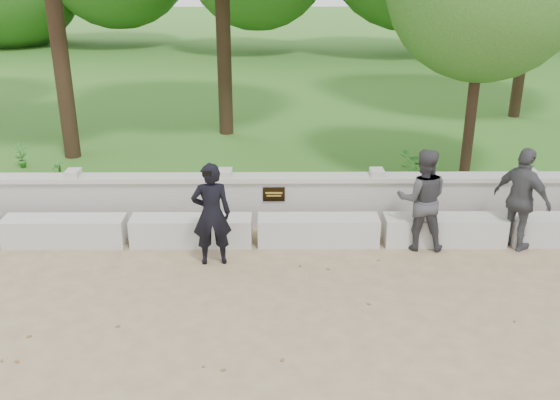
# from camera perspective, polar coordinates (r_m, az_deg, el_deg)

# --- Properties ---
(ground) EXTENTS (80.00, 80.00, 0.00)m
(ground) POSITION_cam_1_polar(r_m,az_deg,el_deg) (8.29, -2.69, -9.65)
(ground) COLOR tan
(ground) RESTS_ON ground
(lawn) EXTENTS (40.00, 22.00, 0.25)m
(lawn) POSITION_cam_1_polar(r_m,az_deg,el_deg) (21.49, -1.31, 10.40)
(lawn) COLOR #396F24
(lawn) RESTS_ON ground
(concrete_bench) EXTENTS (11.90, 0.45, 0.45)m
(concrete_bench) POSITION_cam_1_polar(r_m,az_deg,el_deg) (9.87, -2.31, -2.80)
(concrete_bench) COLOR beige
(concrete_bench) RESTS_ON ground
(parapet_wall) EXTENTS (12.50, 0.35, 0.90)m
(parapet_wall) POSITION_cam_1_polar(r_m,az_deg,el_deg) (10.42, -2.21, -0.01)
(parapet_wall) COLOR #BCB9B1
(parapet_wall) RESTS_ON ground
(man_main) EXTENTS (0.61, 0.55, 1.57)m
(man_main) POSITION_cam_1_polar(r_m,az_deg,el_deg) (9.09, -6.29, -1.29)
(man_main) COLOR black
(man_main) RESTS_ON ground
(visitor_left) EXTENTS (0.84, 0.69, 1.60)m
(visitor_left) POSITION_cam_1_polar(r_m,az_deg,el_deg) (9.77, 12.87, 0.06)
(visitor_left) COLOR #3A393E
(visitor_left) RESTS_ON ground
(visitor_right) EXTENTS (0.89, 1.00, 1.63)m
(visitor_right) POSITION_cam_1_polar(r_m,az_deg,el_deg) (10.18, 21.22, 0.04)
(visitor_right) COLOR #434448
(visitor_right) RESTS_ON ground
(shrub_a) EXTENTS (0.33, 0.29, 0.52)m
(shrub_a) POSITION_cam_1_polar(r_m,az_deg,el_deg) (13.63, -22.60, 3.77)
(shrub_a) COLOR #2F7427
(shrub_a) RESTS_ON lawn
(shrub_b) EXTENTS (0.34, 0.39, 0.61)m
(shrub_b) POSITION_cam_1_polar(r_m,az_deg,el_deg) (11.50, 13.42, 2.00)
(shrub_b) COLOR #2F7427
(shrub_b) RESTS_ON lawn
(shrub_c) EXTENTS (0.80, 0.81, 0.68)m
(shrub_c) POSITION_cam_1_polar(r_m,az_deg,el_deg) (11.71, 12.24, 2.64)
(shrub_c) COLOR #2F7427
(shrub_c) RESTS_ON lawn
(shrub_d) EXTENTS (0.38, 0.41, 0.64)m
(shrub_d) POSITION_cam_1_polar(r_m,az_deg,el_deg) (11.90, -19.43, 2.07)
(shrub_d) COLOR #2F7427
(shrub_d) RESTS_ON lawn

